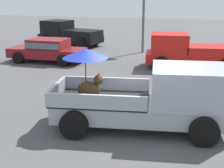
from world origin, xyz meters
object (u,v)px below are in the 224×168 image
(pickup_truck_far, at_px, (68,33))
(parked_sedan_near, at_px, (48,49))
(pickup_truck_red, at_px, (188,51))
(pickup_truck_main, at_px, (154,97))

(pickup_truck_far, height_order, parked_sedan_near, pickup_truck_far)
(pickup_truck_far, bearing_deg, pickup_truck_red, 163.69)
(pickup_truck_main, xyz_separation_m, parked_sedan_near, (-7.10, 7.95, -0.24))
(pickup_truck_far, bearing_deg, parked_sedan_near, 116.07)
(pickup_truck_red, xyz_separation_m, parked_sedan_near, (-7.80, -0.51, -0.13))
(pickup_truck_main, bearing_deg, pickup_truck_red, 78.23)
(pickup_truck_far, xyz_separation_m, parked_sedan_near, (1.16, -5.99, -0.13))
(parked_sedan_near, bearing_deg, pickup_truck_main, 133.29)
(pickup_truck_main, relative_size, pickup_truck_far, 1.03)
(pickup_truck_red, bearing_deg, pickup_truck_far, -37.58)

